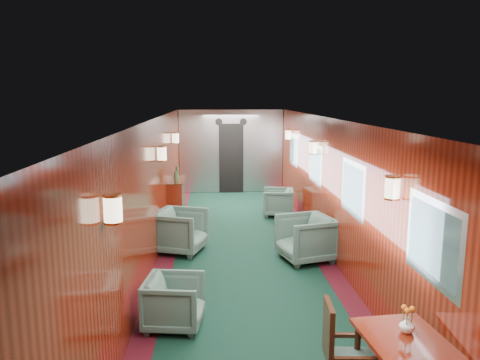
# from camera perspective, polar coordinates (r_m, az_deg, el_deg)

# --- Properties ---
(room) EXTENTS (12.00, 12.10, 2.40)m
(room) POSITION_cam_1_polar(r_m,az_deg,el_deg) (7.62, 0.64, 1.64)
(room) COLOR black
(room) RESTS_ON ground
(bulkhead) EXTENTS (2.98, 0.17, 2.39)m
(bulkhead) POSITION_cam_1_polar(r_m,az_deg,el_deg) (13.54, -1.09, 3.47)
(bulkhead) COLOR #B4B7BC
(bulkhead) RESTS_ON ground
(windows_right) EXTENTS (0.02, 8.60, 0.80)m
(windows_right) POSITION_cam_1_polar(r_m,az_deg,el_deg) (8.13, 11.03, 0.67)
(windows_right) COLOR silver
(windows_right) RESTS_ON ground
(wall_sconces) EXTENTS (2.97, 7.97, 0.25)m
(wall_sconces) POSITION_cam_1_polar(r_m,az_deg,el_deg) (8.16, 0.37, 3.30)
(wall_sconces) COLOR #FBEFC4
(wall_sconces) RESTS_ON ground
(dining_table) EXTENTS (0.76, 1.02, 0.72)m
(dining_table) POSITION_cam_1_polar(r_m,az_deg,el_deg) (4.49, 19.71, -19.29)
(dining_table) COLOR maroon
(dining_table) RESTS_ON ground
(side_chair) EXTENTS (0.46, 0.48, 0.96)m
(side_chair) POSITION_cam_1_polar(r_m,az_deg,el_deg) (4.56, 12.14, -19.58)
(side_chair) COLOR #1A3E39
(side_chair) RESTS_ON ground
(credenza) EXTENTS (0.34, 1.09, 1.25)m
(credenza) POSITION_cam_1_polar(r_m,az_deg,el_deg) (10.42, -7.75, -2.50)
(credenza) COLOR maroon
(credenza) RESTS_ON ground
(flower_vase) EXTENTS (0.16, 0.16, 0.14)m
(flower_vase) POSITION_cam_1_polar(r_m,az_deg,el_deg) (4.54, 19.68, -16.30)
(flower_vase) COLOR white
(flower_vase) RESTS_ON dining_table
(armchair_left_near) EXTENTS (0.77, 0.75, 0.63)m
(armchair_left_near) POSITION_cam_1_polar(r_m,az_deg,el_deg) (5.89, -8.01, -14.53)
(armchair_left_near) COLOR #1A3E39
(armchair_left_near) RESTS_ON ground
(armchair_left_far) EXTENTS (1.07, 1.05, 0.77)m
(armchair_left_far) POSITION_cam_1_polar(r_m,az_deg,el_deg) (8.49, -7.30, -6.19)
(armchair_left_far) COLOR #1A3E39
(armchair_left_far) RESTS_ON ground
(armchair_right_near) EXTENTS (1.04, 1.03, 0.78)m
(armchair_right_near) POSITION_cam_1_polar(r_m,az_deg,el_deg) (8.07, 8.01, -7.06)
(armchair_right_near) COLOR #1A3E39
(armchair_right_near) RESTS_ON ground
(armchair_right_far) EXTENTS (0.80, 0.78, 0.64)m
(armchair_right_far) POSITION_cam_1_polar(r_m,az_deg,el_deg) (11.00, 4.65, -2.70)
(armchair_right_far) COLOR #1A3E39
(armchair_right_far) RESTS_ON ground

